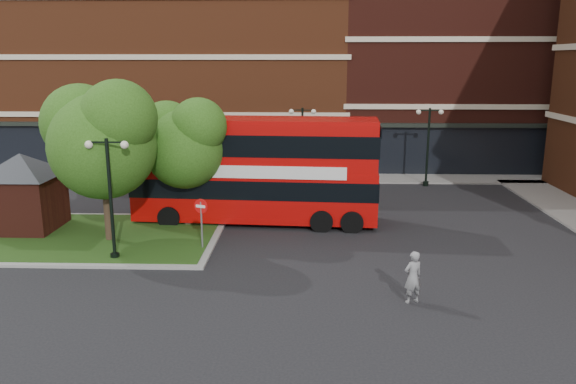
{
  "coord_description": "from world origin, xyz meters",
  "views": [
    {
      "loc": [
        2.26,
        -21.17,
        8.0
      ],
      "look_at": [
        1.43,
        4.06,
        2.0
      ],
      "focal_mm": 35.0,
      "sensor_mm": 36.0,
      "label": 1
    }
  ],
  "objects_px": {
    "car_white": "(317,170)",
    "bus": "(255,163)",
    "car_silver": "(225,175)",
    "woman": "(413,277)"
  },
  "relations": [
    {
      "from": "woman",
      "to": "car_white",
      "type": "xyz_separation_m",
      "value": [
        -2.85,
        19.5,
        -0.17
      ]
    },
    {
      "from": "woman",
      "to": "bus",
      "type": "bearing_deg",
      "value": -80.8
    },
    {
      "from": "bus",
      "to": "car_white",
      "type": "height_order",
      "value": "bus"
    },
    {
      "from": "car_white",
      "to": "car_silver",
      "type": "bearing_deg",
      "value": 98.58
    },
    {
      "from": "bus",
      "to": "car_white",
      "type": "distance_m",
      "value": 10.81
    },
    {
      "from": "bus",
      "to": "car_silver",
      "type": "distance_m",
      "value": 9.31
    },
    {
      "from": "bus",
      "to": "woman",
      "type": "distance_m",
      "value": 11.44
    },
    {
      "from": "woman",
      "to": "car_silver",
      "type": "distance_m",
      "value": 20.08
    },
    {
      "from": "car_white",
      "to": "bus",
      "type": "bearing_deg",
      "value": 156.73
    },
    {
      "from": "bus",
      "to": "car_white",
      "type": "relative_size",
      "value": 2.72
    }
  ]
}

